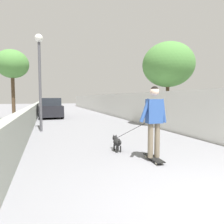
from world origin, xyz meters
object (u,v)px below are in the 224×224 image
at_px(person_skateboarder, 154,116).
at_px(dog, 117,142).
at_px(lamp_post, 40,66).
at_px(tree_right_near, 168,65).
at_px(car_near, 51,108).
at_px(tree_left_far, 12,65).
at_px(skateboard, 154,158).

xyz_separation_m(person_skateboarder, dog, (1.11, 0.55, -0.83)).
relative_size(lamp_post, person_skateboarder, 2.52).
relative_size(tree_right_near, car_near, 1.08).
xyz_separation_m(tree_right_near, lamp_post, (0.36, 6.54, -0.32)).
bearing_deg(tree_left_far, skateboard, -156.57).
xyz_separation_m(tree_left_far, person_skateboarder, (-10.54, -4.57, -2.66)).
xyz_separation_m(person_skateboarder, car_near, (12.26, 2.12, -0.39)).
relative_size(person_skateboarder, car_near, 0.41).
bearing_deg(person_skateboarder, car_near, 9.81).
height_order(tree_left_far, skateboard, tree_left_far).
bearing_deg(skateboard, tree_right_near, -37.17).
height_order(tree_right_near, lamp_post, tree_right_near).
bearing_deg(tree_left_far, person_skateboarder, -156.57).
bearing_deg(tree_right_near, tree_left_far, 56.73).
distance_m(lamp_post, person_skateboarder, 6.33).
xyz_separation_m(tree_left_far, dog, (-9.43, -4.01, -3.49)).
distance_m(person_skateboarder, dog, 1.49).
height_order(lamp_post, dog, lamp_post).
height_order(person_skateboarder, dog, person_skateboarder).
distance_m(tree_left_far, lamp_post, 5.51).
height_order(dog, car_near, car_near).
bearing_deg(car_near, lamp_post, 175.00).
relative_size(tree_right_near, skateboard, 5.59).
relative_size(tree_left_far, person_skateboarder, 2.72).
bearing_deg(lamp_post, tree_left_far, 19.75).
relative_size(tree_left_far, dog, 3.38).
bearing_deg(skateboard, dog, 26.53).
relative_size(lamp_post, car_near, 1.04).
height_order(tree_left_far, lamp_post, tree_left_far).
height_order(skateboard, person_skateboarder, person_skateboarder).
bearing_deg(lamp_post, person_skateboarder, -153.25).
relative_size(dog, car_near, 0.33).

